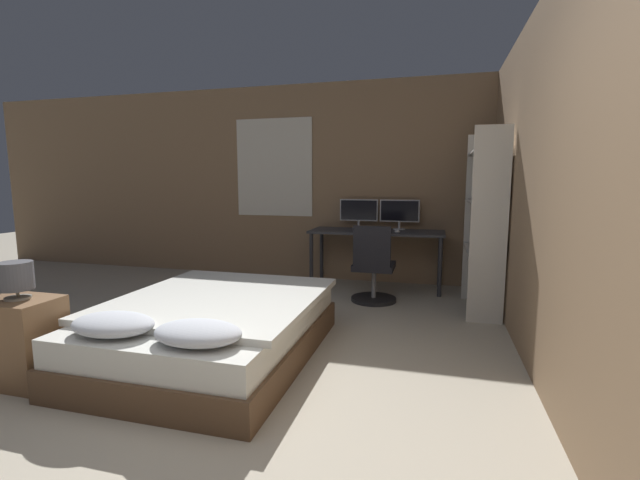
% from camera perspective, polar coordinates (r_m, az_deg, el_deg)
% --- Properties ---
extents(ground_plane, '(20.00, 20.00, 0.00)m').
position_cam_1_polar(ground_plane, '(2.46, -16.70, -26.41)').
color(ground_plane, '#B2A893').
extents(wall_back, '(12.00, 0.08, 2.70)m').
position_cam_1_polar(wall_back, '(5.94, 4.13, 7.61)').
color(wall_back, '#8E7051').
rests_on(wall_back, ground_plane).
extents(wall_side_right, '(0.06, 12.00, 2.70)m').
position_cam_1_polar(wall_side_right, '(3.29, 27.89, 6.51)').
color(wall_side_right, '#8E7051').
rests_on(wall_side_right, ground_plane).
extents(bed, '(1.52, 1.96, 0.54)m').
position_cam_1_polar(bed, '(3.52, -14.02, -11.30)').
color(bed, brown).
rests_on(bed, ground_plane).
extents(nightstand, '(0.48, 0.36, 0.59)m').
position_cam_1_polar(nightstand, '(3.62, -34.91, -10.98)').
color(nightstand, brown).
rests_on(nightstand, ground_plane).
extents(bedside_lamp, '(0.21, 0.21, 0.25)m').
position_cam_1_polar(bedside_lamp, '(3.51, -35.48, -4.02)').
color(bedside_lamp, gray).
rests_on(bedside_lamp, nightstand).
extents(desk, '(1.70, 0.61, 0.75)m').
position_cam_1_polar(desk, '(5.55, 7.53, 0.38)').
color(desk, '#38383D').
rests_on(desk, ground_plane).
extents(monitor_left, '(0.51, 0.16, 0.39)m').
position_cam_1_polar(monitor_left, '(5.76, 5.20, 3.81)').
color(monitor_left, '#B7B7BC').
rests_on(monitor_left, desk).
extents(monitor_right, '(0.51, 0.16, 0.39)m').
position_cam_1_polar(monitor_right, '(5.69, 10.56, 3.66)').
color(monitor_right, '#B7B7BC').
rests_on(monitor_right, desk).
extents(keyboard, '(0.38, 0.13, 0.02)m').
position_cam_1_polar(keyboard, '(5.34, 7.26, 1.11)').
color(keyboard, '#B7B7BC').
rests_on(keyboard, desk).
extents(computer_mouse, '(0.07, 0.05, 0.04)m').
position_cam_1_polar(computer_mouse, '(5.30, 10.27, 1.10)').
color(computer_mouse, '#B7B7BC').
rests_on(computer_mouse, desk).
extents(office_chair, '(0.52, 0.52, 0.89)m').
position_cam_1_polar(office_chair, '(4.91, 7.13, -4.24)').
color(office_chair, black).
rests_on(office_chair, ground_plane).
extents(bookshelf, '(0.34, 0.89, 1.89)m').
position_cam_1_polar(bookshelf, '(4.69, 21.21, 3.32)').
color(bookshelf, beige).
rests_on(bookshelf, ground_plane).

